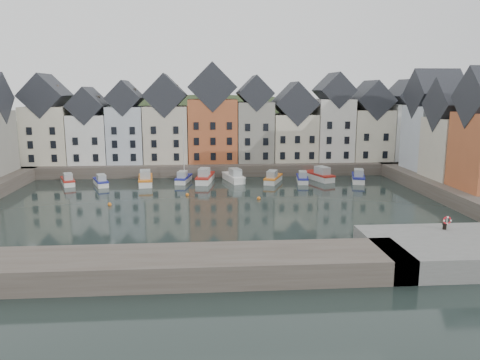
{
  "coord_description": "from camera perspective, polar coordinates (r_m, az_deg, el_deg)",
  "views": [
    {
      "loc": [
        -1.4,
        -57.89,
        14.95
      ],
      "look_at": [
        3.46,
        6.0,
        2.59
      ],
      "focal_mm": 35.0,
      "sensor_mm": 36.0,
      "label": 1
    }
  ],
  "objects": [
    {
      "name": "mooring_buoys",
      "position": [
        64.99,
        -6.53,
        -2.31
      ],
      "size": [
        20.5,
        5.5,
        0.5
      ],
      "color": "orange",
      "rests_on": "ground"
    },
    {
      "name": "mooring_bollard",
      "position": [
        48.37,
        23.68,
        -5.17
      ],
      "size": [
        0.48,
        0.48,
        0.56
      ],
      "color": "black",
      "rests_on": "near_quay"
    },
    {
      "name": "far_terrace",
      "position": [
        86.23,
        -1.28,
        6.88
      ],
      "size": [
        72.37,
        8.16,
        17.78
      ],
      "color": "beige",
      "rests_on": "far_quay"
    },
    {
      "name": "life_ring_post",
      "position": [
        48.22,
        23.93,
        -4.56
      ],
      "size": [
        0.8,
        0.17,
        1.3
      ],
      "color": "gray",
      "rests_on": "near_quay"
    },
    {
      "name": "far_quay",
      "position": [
        89.0,
        -3.39,
        1.89
      ],
      "size": [
        90.0,
        16.0,
        2.0
      ],
      "primitive_type": "cube",
      "color": "#463E36",
      "rests_on": "ground"
    },
    {
      "name": "boat_e",
      "position": [
        77.17,
        -4.29,
        0.32
      ],
      "size": [
        3.33,
        7.25,
        2.68
      ],
      "rotation": [
        0.0,
        0.0,
        -0.17
      ],
      "color": "silver",
      "rests_on": "ground"
    },
    {
      "name": "boat_j",
      "position": [
        79.83,
        14.22,
        0.31
      ],
      "size": [
        3.61,
        6.56,
        2.41
      ],
      "rotation": [
        0.0,
        0.0,
        -0.28
      ],
      "color": "silver",
      "rests_on": "ground"
    },
    {
      "name": "boat_b",
      "position": [
        77.51,
        -16.6,
        -0.2
      ],
      "size": [
        3.5,
        5.62,
        2.06
      ],
      "rotation": [
        0.0,
        0.0,
        0.37
      ],
      "color": "silver",
      "rests_on": "ground"
    },
    {
      "name": "boat_f",
      "position": [
        77.56,
        -0.76,
        0.37
      ],
      "size": [
        3.66,
        6.83,
        2.51
      ],
      "rotation": [
        0.0,
        0.0,
        0.26
      ],
      "color": "silver",
      "rests_on": "ground"
    },
    {
      "name": "boat_c",
      "position": [
        76.56,
        -11.44,
        0.05
      ],
      "size": [
        2.91,
        7.14,
        2.67
      ],
      "rotation": [
        0.0,
        0.0,
        0.11
      ],
      "color": "silver",
      "rests_on": "ground"
    },
    {
      "name": "boat_g",
      "position": [
        76.79,
        4.05,
        0.19
      ],
      "size": [
        3.96,
        6.29,
        2.31
      ],
      "rotation": [
        0.0,
        0.0,
        -0.38
      ],
      "color": "silver",
      "rests_on": "ground"
    },
    {
      "name": "near_quay",
      "position": [
        46.67,
        26.25,
        -7.64
      ],
      "size": [
        18.0,
        10.0,
        2.0
      ],
      "primitive_type": "cube",
      "color": "#60605E",
      "rests_on": "ground"
    },
    {
      "name": "ground",
      "position": [
        59.81,
        -2.87,
        -3.57
      ],
      "size": [
        260.0,
        260.0,
        0.0
      ],
      "primitive_type": "plane",
      "color": "black",
      "rests_on": "ground"
    },
    {
      "name": "right_terrace",
      "position": [
        76.07,
        25.24,
        5.34
      ],
      "size": [
        8.3,
        24.25,
        16.36
      ],
      "color": "silver",
      "rests_on": "right_quay"
    },
    {
      "name": "boat_i",
      "position": [
        79.85,
        9.65,
        0.55
      ],
      "size": [
        4.26,
        7.19,
        2.64
      ],
      "rotation": [
        0.0,
        0.0,
        0.33
      ],
      "color": "silver",
      "rests_on": "ground"
    },
    {
      "name": "boat_h",
      "position": [
        77.6,
        7.61,
        0.19
      ],
      "size": [
        2.49,
        5.71,
        2.12
      ],
      "rotation": [
        0.0,
        0.0,
        -0.14
      ],
      "color": "silver",
      "rests_on": "ground"
    },
    {
      "name": "boat_d",
      "position": [
        77.43,
        -6.92,
        0.23
      ],
      "size": [
        2.78,
        5.84,
        10.73
      ],
      "rotation": [
        0.0,
        0.0,
        -0.19
      ],
      "color": "silver",
      "rests_on": "ground"
    },
    {
      "name": "boat_a",
      "position": [
        79.85,
        -20.25,
        -0.09
      ],
      "size": [
        3.63,
        5.8,
        2.13
      ],
      "rotation": [
        0.0,
        0.0,
        0.37
      ],
      "color": "silver",
      "rests_on": "ground"
    },
    {
      "name": "hillside",
      "position": [
        118.56,
        -3.51,
        -5.21
      ],
      "size": [
        153.6,
        70.4,
        64.0
      ],
      "color": "#223018",
      "rests_on": "ground"
    },
    {
      "name": "near_wall",
      "position": [
        39.46,
        -16.92,
        -10.28
      ],
      "size": [
        50.0,
        6.0,
        2.0
      ],
      "primitive_type": "cube",
      "color": "#463E36",
      "rests_on": "ground"
    }
  ]
}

